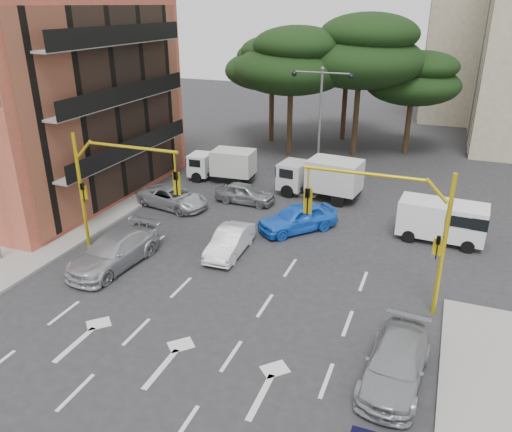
# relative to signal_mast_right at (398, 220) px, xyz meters

# --- Properties ---
(ground) EXTENTS (120.00, 120.00, 0.00)m
(ground) POSITION_rel_signal_mast_right_xyz_m (-6.80, -1.99, -3.88)
(ground) COLOR #28282B
(ground) RESTS_ON ground
(median_strip) EXTENTS (1.40, 6.00, 0.15)m
(median_strip) POSITION_rel_signal_mast_right_xyz_m (-6.80, 14.01, -3.81)
(median_strip) COLOR gray
(median_strip) RESTS_ON ground
(apartment_orange) EXTENTS (15.19, 16.15, 13.70)m
(apartment_orange) POSITION_rel_signal_mast_right_xyz_m (-24.76, 6.01, 2.97)
(apartment_orange) COLOR #B44738
(apartment_orange) RESTS_ON ground
(apartment_beige_far) EXTENTS (16.20, 12.15, 16.70)m
(apartment_beige_far) POSITION_rel_signal_mast_right_xyz_m (6.15, 42.01, 4.47)
(apartment_beige_far) COLOR tan
(apartment_beige_far) RESTS_ON ground
(pine_left_near) EXTENTS (9.15, 9.15, 10.23)m
(pine_left_near) POSITION_rel_signal_mast_right_xyz_m (-10.75, 19.96, 3.72)
(pine_left_near) COLOR #382616
(pine_left_near) RESTS_ON ground
(pine_center) EXTENTS (9.98, 9.98, 11.16)m
(pine_center) POSITION_rel_signal_mast_right_xyz_m (-5.75, 21.96, 4.41)
(pine_center) COLOR #382616
(pine_center) RESTS_ON ground
(pine_left_far) EXTENTS (8.32, 8.32, 9.30)m
(pine_left_far) POSITION_rel_signal_mast_right_xyz_m (-13.75, 23.96, 3.03)
(pine_left_far) COLOR #382616
(pine_left_far) RESTS_ON ground
(pine_right) EXTENTS (7.49, 7.49, 8.37)m
(pine_right) POSITION_rel_signal_mast_right_xyz_m (-1.75, 23.96, 2.33)
(pine_right) COLOR #382616
(pine_right) RESTS_ON ground
(pine_back) EXTENTS (9.15, 9.15, 10.23)m
(pine_back) POSITION_rel_signal_mast_right_xyz_m (-7.75, 26.96, 3.72)
(pine_back) COLOR #382616
(pine_back) RESTS_ON ground
(signal_mast_right) EXTENTS (5.79, 0.37, 6.00)m
(signal_mast_right) POSITION_rel_signal_mast_right_xyz_m (0.00, 0.00, 0.00)
(signal_mast_right) COLOR gold
(signal_mast_right) RESTS_ON ground
(signal_mast_left) EXTENTS (5.79, 0.37, 6.00)m
(signal_mast_left) POSITION_rel_signal_mast_right_xyz_m (-13.61, 0.00, 0.00)
(signal_mast_left) COLOR gold
(signal_mast_left) RESTS_ON ground
(street_lamp_center) EXTENTS (4.16, 0.36, 7.77)m
(street_lamp_center) POSITION_rel_signal_mast_right_xyz_m (-6.80, 14.01, 1.54)
(street_lamp_center) COLOR slate
(street_lamp_center) RESTS_ON median_strip
(car_white_hatch) EXTENTS (1.54, 4.02, 1.31)m
(car_white_hatch) POSITION_rel_signal_mast_right_xyz_m (-8.11, 1.85, -3.23)
(car_white_hatch) COLOR silver
(car_white_hatch) RESTS_ON ground
(car_blue_compact) EXTENTS (4.37, 4.59, 1.54)m
(car_blue_compact) POSITION_rel_signal_mast_right_xyz_m (-5.74, 5.75, -3.11)
(car_blue_compact) COLOR blue
(car_blue_compact) RESTS_ON ground
(car_silver_wagon) EXTENTS (2.59, 5.44, 1.53)m
(car_silver_wagon) POSITION_rel_signal_mast_right_xyz_m (-12.77, -1.33, -3.12)
(car_silver_wagon) COLOR #A7A9AF
(car_silver_wagon) RESTS_ON ground
(car_silver_cross_a) EXTENTS (4.91, 2.94, 1.28)m
(car_silver_cross_a) POSITION_rel_signal_mast_right_xyz_m (-13.94, 6.28, -3.24)
(car_silver_cross_a) COLOR #AFB2B8
(car_silver_cross_a) RESTS_ON ground
(car_silver_cross_b) EXTENTS (3.81, 1.57, 1.29)m
(car_silver_cross_b) POSITION_rel_signal_mast_right_xyz_m (-10.05, 8.58, -3.24)
(car_silver_cross_b) COLOR gray
(car_silver_cross_b) RESTS_ON ground
(car_silver_parked) EXTENTS (2.21, 4.78, 1.35)m
(car_silver_parked) POSITION_rel_signal_mast_right_xyz_m (0.80, -4.61, -3.21)
(car_silver_parked) COLOR #93969A
(car_silver_parked) RESTS_ON ground
(van_white) EXTENTS (4.51, 2.26, 2.20)m
(van_white) POSITION_rel_signal_mast_right_xyz_m (1.70, 7.28, -2.79)
(van_white) COLOR white
(van_white) RESTS_ON ground
(box_truck_a) EXTENTS (4.85, 2.30, 2.32)m
(box_truck_a) POSITION_rel_signal_mast_right_xyz_m (-13.18, 11.91, -2.72)
(box_truck_a) COLOR white
(box_truck_a) RESTS_ON ground
(box_truck_b) EXTENTS (5.60, 2.86, 2.65)m
(box_truck_b) POSITION_rel_signal_mast_right_xyz_m (-5.92, 11.22, -2.56)
(box_truck_b) COLOR silver
(box_truck_b) RESTS_ON ground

